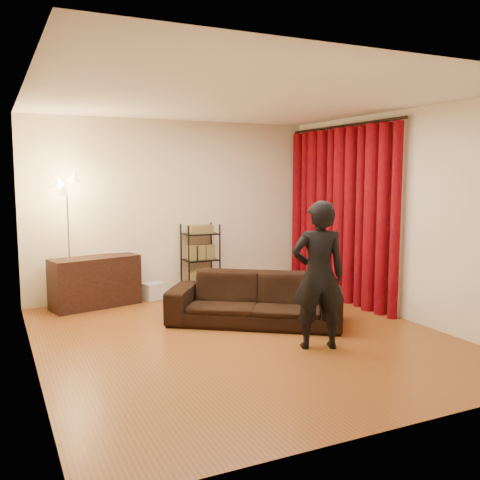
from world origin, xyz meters
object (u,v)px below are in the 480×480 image
sofa (255,299)px  floor_lamp (69,245)px  person (318,275)px  storage_boxes (154,291)px  wire_shelf (200,260)px  media_cabinet (95,282)px

sofa → floor_lamp: floor_lamp is taller
person → storage_boxes: (-0.97, 2.97, -0.67)m
person → floor_lamp: bearing=-30.8°
person → wire_shelf: bearing=-65.6°
media_cabinet → storage_boxes: 0.91m
person → wire_shelf: person is taller
person → wire_shelf: (-0.23, 2.94, -0.24)m
media_cabinet → floor_lamp: bearing=-167.3°
storage_boxes → wire_shelf: wire_shelf is taller
person → media_cabinet: bearing=-37.4°
floor_lamp → sofa: bearing=-37.7°
floor_lamp → person: bearing=-50.7°
storage_boxes → sofa: bearing=-66.6°
wire_shelf → media_cabinet: bearing=-177.9°
floor_lamp → wire_shelf: bearing=6.5°
sofa → floor_lamp: size_ratio=1.16×
storage_boxes → floor_lamp: 1.50m
sofa → media_cabinet: bearing=168.5°
person → wire_shelf: size_ratio=1.44×
sofa → floor_lamp: 2.65m
media_cabinet → floor_lamp: (-0.37, -0.18, 0.58)m
wire_shelf → floor_lamp: (-1.99, -0.23, 0.38)m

